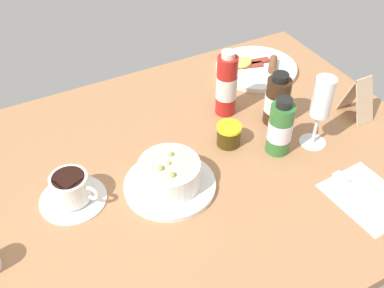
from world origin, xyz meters
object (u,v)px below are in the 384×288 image
coffee_cup (71,190)px  jam_jar (229,135)px  sauce_bottle_brown (277,101)px  menu_card (359,97)px  wine_glass (322,102)px  sauce_bottle_green (280,128)px  sauce_bottle_red (226,85)px  porridge_bowl (169,176)px  cutlery_setting (366,195)px  breakfast_plate (256,67)px

coffee_cup → jam_jar: (38.06, 0.20, -0.24)cm
sauce_bottle_brown → menu_card: 20.94cm
wine_glass → sauce_bottle_green: 10.80cm
jam_jar → sauce_bottle_red: bearing=62.6°
porridge_bowl → wine_glass: 37.79cm
sauce_bottle_green → coffee_cup: bearing=171.5°
sauce_bottle_brown → menu_card: (19.50, -7.61, -0.68)cm
porridge_bowl → sauce_bottle_green: (27.52, -0.96, 3.29)cm
porridge_bowl → wine_glass: size_ratio=1.09×
wine_glass → sauce_bottle_red: size_ratio=1.03×
coffee_cup → menu_card: (72.42, -5.39, 2.63)cm
cutlery_setting → breakfast_plate: size_ratio=0.75×
cutlery_setting → jam_jar: bearing=121.3°
coffee_cup → wine_glass: 57.61cm
sauce_bottle_red → porridge_bowl: bearing=-144.4°
cutlery_setting → jam_jar: jam_jar is taller
porridge_bowl → sauce_bottle_brown: sauce_bottle_brown is taller
sauce_bottle_green → breakfast_plate: sauce_bottle_green is taller
cutlery_setting → sauce_bottle_brown: size_ratio=1.27×
sauce_bottle_brown → menu_card: size_ratio=1.22×
sauce_bottle_green → breakfast_plate: 35.05cm
porridge_bowl → sauce_bottle_green: bearing=-2.0°
cutlery_setting → coffee_cup: coffee_cup is taller
porridge_bowl → sauce_bottle_brown: size_ratio=1.43×
menu_card → sauce_bottle_brown: bearing=158.7°
coffee_cup → sauce_bottle_brown: size_ratio=1.01×
wine_glass → sauce_bottle_brown: (-3.25, 11.14, -5.81)cm
porridge_bowl → coffee_cup: bearing=162.7°
breakfast_plate → sauce_bottle_green: bearing=-115.4°
sauce_bottle_brown → sauce_bottle_green: bearing=-122.4°
wine_glass → jam_jar: wine_glass is taller
jam_jar → breakfast_plate: (23.83, 23.97, -1.81)cm
wine_glass → jam_jar: size_ratio=3.09×
cutlery_setting → sauce_bottle_brown: 30.84cm
jam_jar → sauce_bottle_green: (8.99, -7.26, 3.90)cm
cutlery_setting → wine_glass: 22.44cm
coffee_cup → sauce_bottle_red: size_ratio=0.80×
coffee_cup → sauce_bottle_brown: bearing=2.4°
wine_glass → breakfast_plate: size_ratio=0.77×
coffee_cup → sauce_bottle_red: (43.83, 11.32, 5.22)cm
breakfast_plate → coffee_cup: bearing=-158.7°
jam_jar → sauce_bottle_red: 13.67cm
cutlery_setting → sauce_bottle_red: size_ratio=1.00×
cutlery_setting → sauce_bottle_green: sauce_bottle_green is taller
sauce_bottle_green → breakfast_plate: (14.84, 31.23, -5.71)cm
cutlery_setting → sauce_bottle_brown: sauce_bottle_brown is taller
porridge_bowl → sauce_bottle_red: 30.29cm
sauce_bottle_red → menu_card: sauce_bottle_red is taller
sauce_bottle_brown → sauce_bottle_green: 10.98cm
jam_jar → sauce_bottle_brown: size_ratio=0.42×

